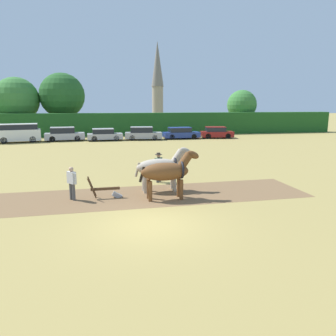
{
  "coord_description": "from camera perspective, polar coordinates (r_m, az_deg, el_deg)",
  "views": [
    {
      "loc": [
        -1.52,
        -11.18,
        4.33
      ],
      "look_at": [
        1.62,
        4.79,
        1.1
      ],
      "focal_mm": 35.0,
      "sensor_mm": 36.0,
      "label": 1
    }
  ],
  "objects": [
    {
      "name": "ground_plane",
      "position": [
        12.09,
        -3.19,
        -9.78
      ],
      "size": [
        240.0,
        240.0,
        0.0
      ],
      "primitive_type": "plane",
      "color": "#998447"
    },
    {
      "name": "plowed_furrow_strip",
      "position": [
        15.53,
        -12.06,
        -5.21
      ],
      "size": [
        20.09,
        4.25,
        0.01
      ],
      "primitive_type": "cube",
      "rotation": [
        0.0,
        0.0,
        0.02
      ],
      "color": "brown",
      "rests_on": "ground"
    },
    {
      "name": "hedgerow",
      "position": [
        45.27,
        -9.25,
        7.51
      ],
      "size": [
        63.97,
        1.65,
        3.03
      ],
      "primitive_type": "cube",
      "color": "#1E511E",
      "rests_on": "ground"
    },
    {
      "name": "tree_left",
      "position": [
        50.0,
        -24.91,
        10.72
      ],
      "size": [
        6.08,
        6.08,
        7.83
      ],
      "color": "#4C3823",
      "rests_on": "ground"
    },
    {
      "name": "tree_center_left",
      "position": [
        49.58,
        -17.96,
        11.91
      ],
      "size": [
        6.28,
        6.28,
        8.54
      ],
      "color": "brown",
      "rests_on": "ground"
    },
    {
      "name": "tree_center",
      "position": [
        52.33,
        12.73,
        10.66
      ],
      "size": [
        4.5,
        4.5,
        6.34
      ],
      "color": "#423323",
      "rests_on": "ground"
    },
    {
      "name": "church_spire",
      "position": [
        75.38,
        -1.84,
        14.97
      ],
      "size": [
        2.73,
        2.73,
        17.71
      ],
      "color": "gray",
      "rests_on": "ground"
    },
    {
      "name": "draft_horse_lead_left",
      "position": [
        14.85,
        -0.12,
        -0.62
      ],
      "size": [
        2.85,
        0.91,
        2.28
      ],
      "rotation": [
        0.0,
        0.0,
        0.02
      ],
      "color": "brown",
      "rests_on": "ground"
    },
    {
      "name": "draft_horse_lead_right",
      "position": [
        16.23,
        -1.18,
        0.21
      ],
      "size": [
        2.91,
        0.92,
        2.25
      ],
      "rotation": [
        0.0,
        0.0,
        0.02
      ],
      "color": "#B2A38E",
      "rests_on": "ground"
    },
    {
      "name": "plow",
      "position": [
        15.45,
        -10.39,
        -4.02
      ],
      "size": [
        1.58,
        0.47,
        1.13
      ],
      "rotation": [
        0.0,
        0.0,
        0.02
      ],
      "color": "#4C331E",
      "rests_on": "ground"
    },
    {
      "name": "farmer_at_plow",
      "position": [
        15.39,
        -16.42,
        -2.22
      ],
      "size": [
        0.44,
        0.5,
        1.53
      ],
      "rotation": [
        0.0,
        0.0,
        0.7
      ],
      "color": "#4C4C4C",
      "rests_on": "ground"
    },
    {
      "name": "farmer_beside_team",
      "position": [
        18.09,
        -1.66,
        0.51
      ],
      "size": [
        0.49,
        0.49,
        1.67
      ],
      "rotation": [
        0.0,
        0.0,
        -0.79
      ],
      "color": "#4C4C4C",
      "rests_on": "ground"
    },
    {
      "name": "parked_van",
      "position": [
        40.46,
        -24.63,
        5.58
      ],
      "size": [
        4.96,
        2.72,
        2.08
      ],
      "rotation": [
        0.0,
        0.0,
        0.19
      ],
      "color": "silver",
      "rests_on": "ground"
    },
    {
      "name": "parked_car_left",
      "position": [
        40.28,
        -17.64,
        5.62
      ],
      "size": [
        4.63,
        2.31,
        1.6
      ],
      "rotation": [
        0.0,
        0.0,
        0.11
      ],
      "color": "#A8A8B2",
      "rests_on": "ground"
    },
    {
      "name": "parked_car_center_left",
      "position": [
        39.47,
        -11.03,
        5.71
      ],
      "size": [
        4.15,
        2.06,
        1.41
      ],
      "rotation": [
        0.0,
        0.0,
        0.05
      ],
      "color": "#A8A8B2",
      "rests_on": "ground"
    },
    {
      "name": "parked_car_center",
      "position": [
        39.59,
        -4.4,
        6.0
      ],
      "size": [
        4.5,
        2.17,
        1.57
      ],
      "rotation": [
        0.0,
        0.0,
        -0.11
      ],
      "color": "#9E9EA8",
      "rests_on": "ground"
    },
    {
      "name": "parked_car_center_right",
      "position": [
        40.68,
        2.26,
        6.08
      ],
      "size": [
        4.52,
        1.88,
        1.43
      ],
      "rotation": [
        0.0,
        0.0,
        0.03
      ],
      "color": "navy",
      "rests_on": "ground"
    },
    {
      "name": "parked_car_right",
      "position": [
        41.87,
        8.44,
        6.12
      ],
      "size": [
        4.2,
        2.35,
        1.44
      ],
      "rotation": [
        0.0,
        0.0,
        -0.14
      ],
      "color": "maroon",
      "rests_on": "ground"
    }
  ]
}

